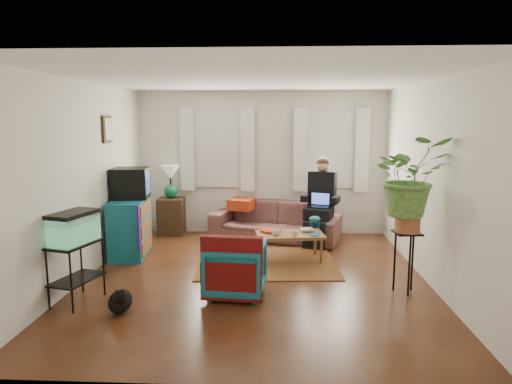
# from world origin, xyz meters

# --- Properties ---
(floor) EXTENTS (4.50, 5.00, 0.01)m
(floor) POSITION_xyz_m (0.00, 0.00, 0.00)
(floor) COLOR #4F2B14
(floor) RESTS_ON ground
(ceiling) EXTENTS (4.50, 5.00, 0.01)m
(ceiling) POSITION_xyz_m (0.00, 0.00, 2.60)
(ceiling) COLOR white
(ceiling) RESTS_ON wall_back
(wall_back) EXTENTS (4.50, 0.01, 2.60)m
(wall_back) POSITION_xyz_m (0.00, 2.50, 1.30)
(wall_back) COLOR silver
(wall_back) RESTS_ON floor
(wall_front) EXTENTS (4.50, 0.01, 2.60)m
(wall_front) POSITION_xyz_m (0.00, -2.50, 1.30)
(wall_front) COLOR silver
(wall_front) RESTS_ON floor
(wall_left) EXTENTS (0.01, 5.00, 2.60)m
(wall_left) POSITION_xyz_m (-2.25, 0.00, 1.30)
(wall_left) COLOR silver
(wall_left) RESTS_ON floor
(wall_right) EXTENTS (0.01, 5.00, 2.60)m
(wall_right) POSITION_xyz_m (2.25, 0.00, 1.30)
(wall_right) COLOR silver
(wall_right) RESTS_ON floor
(window_left) EXTENTS (1.08, 0.04, 1.38)m
(window_left) POSITION_xyz_m (-0.80, 2.48, 1.55)
(window_left) COLOR white
(window_left) RESTS_ON wall_back
(window_right) EXTENTS (1.08, 0.04, 1.38)m
(window_right) POSITION_xyz_m (1.25, 2.48, 1.55)
(window_right) COLOR white
(window_right) RESTS_ON wall_back
(curtains_left) EXTENTS (1.36, 0.06, 1.50)m
(curtains_left) POSITION_xyz_m (-0.80, 2.40, 1.55)
(curtains_left) COLOR white
(curtains_left) RESTS_ON wall_back
(curtains_right) EXTENTS (1.36, 0.06, 1.50)m
(curtains_right) POSITION_xyz_m (1.25, 2.40, 1.55)
(curtains_right) COLOR white
(curtains_right) RESTS_ON wall_back
(picture_frame) EXTENTS (0.04, 0.32, 0.40)m
(picture_frame) POSITION_xyz_m (-2.21, 0.85, 1.95)
(picture_frame) COLOR #3D2616
(picture_frame) RESTS_ON wall_left
(area_rug) EXTENTS (2.10, 1.72, 0.01)m
(area_rug) POSITION_xyz_m (0.15, 0.66, 0.01)
(area_rug) COLOR brown
(area_rug) RESTS_ON floor
(sofa) EXTENTS (2.39, 1.51, 0.87)m
(sofa) POSITION_xyz_m (0.26, 2.05, 0.44)
(sofa) COLOR brown
(sofa) RESTS_ON floor
(seated_person) EXTENTS (0.74, 0.82, 1.33)m
(seated_person) POSITION_xyz_m (1.03, 1.81, 0.66)
(seated_person) COLOR black
(seated_person) RESTS_ON sofa
(side_table) EXTENTS (0.47, 0.47, 0.67)m
(side_table) POSITION_xyz_m (-1.65, 2.31, 0.33)
(side_table) COLOR #3B2916
(side_table) RESTS_ON floor
(table_lamp) EXTENTS (0.35, 0.35, 0.61)m
(table_lamp) POSITION_xyz_m (-1.65, 2.31, 0.96)
(table_lamp) COLOR white
(table_lamp) RESTS_ON side_table
(dresser) EXTENTS (0.60, 1.03, 0.88)m
(dresser) POSITION_xyz_m (-1.99, 0.97, 0.44)
(dresser) COLOR #105060
(dresser) RESTS_ON floor
(crt_tv) EXTENTS (0.59, 0.55, 0.47)m
(crt_tv) POSITION_xyz_m (-1.98, 1.07, 1.12)
(crt_tv) COLOR black
(crt_tv) RESTS_ON dresser
(aquarium_stand) EXTENTS (0.51, 0.70, 0.71)m
(aquarium_stand) POSITION_xyz_m (-2.00, -0.91, 0.35)
(aquarium_stand) COLOR black
(aquarium_stand) RESTS_ON floor
(aquarium) EXTENTS (0.46, 0.64, 0.37)m
(aquarium) POSITION_xyz_m (-2.00, -0.91, 0.89)
(aquarium) COLOR #7FD899
(aquarium) RESTS_ON aquarium_stand
(black_cat) EXTENTS (0.35, 0.43, 0.32)m
(black_cat) POSITION_xyz_m (-1.41, -1.18, 0.16)
(black_cat) COLOR black
(black_cat) RESTS_ON floor
(armchair) EXTENTS (0.73, 0.69, 0.70)m
(armchair) POSITION_xyz_m (-0.20, -0.58, 0.35)
(armchair) COLOR #12516C
(armchair) RESTS_ON floor
(serape_throw) EXTENTS (0.71, 0.22, 0.58)m
(serape_throw) POSITION_xyz_m (-0.22, -0.85, 0.50)
(serape_throw) COLOR #9E0A0A
(serape_throw) RESTS_ON armchair
(coffee_table) EXTENTS (1.06, 0.68, 0.41)m
(coffee_table) POSITION_xyz_m (0.49, 0.81, 0.21)
(coffee_table) COLOR brown
(coffee_table) RESTS_ON floor
(cup_a) EXTENTS (0.13, 0.13, 0.09)m
(cup_a) POSITION_xyz_m (0.27, 0.69, 0.46)
(cup_a) COLOR white
(cup_a) RESTS_ON coffee_table
(cup_b) EXTENTS (0.10, 0.10, 0.09)m
(cup_b) POSITION_xyz_m (0.55, 0.65, 0.45)
(cup_b) COLOR beige
(cup_b) RESTS_ON coffee_table
(bowl) EXTENTS (0.22, 0.22, 0.05)m
(bowl) POSITION_xyz_m (0.74, 0.93, 0.44)
(bowl) COLOR white
(bowl) RESTS_ON coffee_table
(snack_tray) EXTENTS (0.35, 0.35, 0.04)m
(snack_tray) POSITION_xyz_m (0.20, 0.90, 0.43)
(snack_tray) COLOR #B21414
(snack_tray) RESTS_ON coffee_table
(birdcage) EXTENTS (0.18, 0.18, 0.29)m
(birdcage) POSITION_xyz_m (0.84, 0.72, 0.56)
(birdcage) COLOR #115B6B
(birdcage) RESTS_ON coffee_table
(plant_stand) EXTENTS (0.35, 0.35, 0.76)m
(plant_stand) POSITION_xyz_m (1.86, -0.40, 0.38)
(plant_stand) COLOR black
(plant_stand) RESTS_ON floor
(potted_plant) EXTENTS (0.93, 0.82, 0.96)m
(potted_plant) POSITION_xyz_m (1.86, -0.40, 1.28)
(potted_plant) COLOR #599947
(potted_plant) RESTS_ON plant_stand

